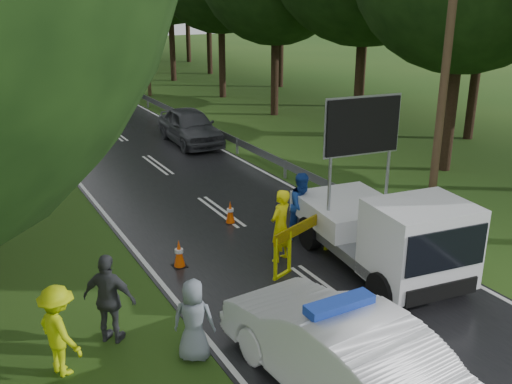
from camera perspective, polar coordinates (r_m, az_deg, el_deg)
ground at (r=13.87m, az=7.37°, el=-9.96°), size 160.00×160.00×0.00m
road at (r=40.86m, az=-18.46°, el=8.96°), size 7.00×140.00×0.02m
guardrail at (r=41.29m, az=-13.36°, el=10.29°), size 0.12×60.06×0.70m
utility_pole_near at (r=17.18m, az=18.56°, el=12.77°), size 1.40×0.24×10.00m
utility_pole_mid at (r=39.69m, az=-11.01°, el=16.67°), size 1.40×0.24×10.00m
utility_pole_far at (r=64.87m, az=-18.67°, el=17.01°), size 1.40×0.24×10.00m
police_sedan at (r=10.41m, az=8.11°, el=-15.47°), size 2.19×5.28×1.87m
work_truck at (r=14.51m, az=12.89°, el=-3.87°), size 2.97×5.57×4.25m
barrier at (r=14.94m, az=5.34°, el=-3.67°), size 2.79×1.14×1.23m
officer at (r=14.89m, az=2.46°, el=-3.41°), size 0.86×0.74×1.98m
civilian at (r=16.30m, az=4.71°, el=-1.43°), size 1.01×0.81×1.97m
bystander_left at (r=11.35m, az=-19.08°, el=-12.97°), size 1.03×1.32×1.79m
bystander_mid at (r=11.96m, az=-14.44°, el=-10.32°), size 1.15×1.11×1.92m
bystander_right at (r=11.22m, az=-6.24°, el=-12.63°), size 0.98×0.89×1.68m
queue_car_first at (r=26.91m, az=-6.61°, el=6.56°), size 2.15×4.90×1.64m
queue_car_second at (r=36.71m, az=-15.19°, el=9.26°), size 2.10×4.81×1.38m
queue_car_third at (r=42.64m, az=-16.32°, el=10.58°), size 2.63×5.41×1.48m
queue_car_fourth at (r=49.22m, az=-17.48°, el=11.54°), size 1.73×4.43×1.44m
cone_center at (r=13.22m, az=3.87°, el=-9.90°), size 0.30×0.30×0.64m
cone_far at (r=17.52m, az=-2.59°, el=-2.06°), size 0.34×0.34×0.73m
cone_left_mid at (r=14.93m, az=-7.70°, el=-6.15°), size 0.36×0.36×0.76m
cone_right at (r=18.45m, az=5.91°, el=-0.94°), size 0.37×0.37×0.77m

